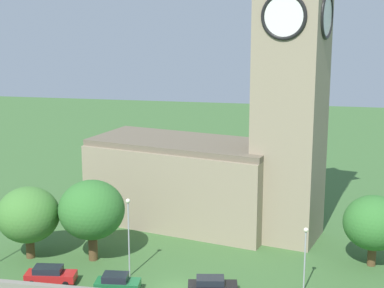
{
  "coord_description": "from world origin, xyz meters",
  "views": [
    {
      "loc": [
        11.81,
        -51.6,
        25.58
      ],
      "look_at": [
        0.11,
        6.93,
        12.38
      ],
      "focal_mm": 57.65,
      "sensor_mm": 36.0,
      "label": 1
    }
  ],
  "objects_px": {
    "car_green": "(117,283)",
    "streetlamp_west_mid": "(129,226)",
    "tree_riverside_east": "(374,223)",
    "car_black": "(212,286)",
    "streetlamp_central": "(305,248)",
    "car_red": "(50,275)",
    "tree_churchyard": "(92,210)",
    "tree_riverside_west": "(28,215)",
    "church": "(227,142)"
  },
  "relations": [
    {
      "from": "streetlamp_west_mid",
      "to": "streetlamp_central",
      "type": "relative_size",
      "value": 1.28
    },
    {
      "from": "car_green",
      "to": "streetlamp_west_mid",
      "type": "xyz_separation_m",
      "value": [
        0.09,
        3.59,
        4.29
      ]
    },
    {
      "from": "streetlamp_central",
      "to": "tree_churchyard",
      "type": "xyz_separation_m",
      "value": [
        -21.6,
        3.01,
        1.22
      ]
    },
    {
      "from": "tree_riverside_east",
      "to": "tree_churchyard",
      "type": "distance_m",
      "value": 28.55
    },
    {
      "from": "church",
      "to": "streetlamp_west_mid",
      "type": "distance_m",
      "value": 17.69
    },
    {
      "from": "car_red",
      "to": "streetlamp_west_mid",
      "type": "height_order",
      "value": "streetlamp_west_mid"
    },
    {
      "from": "tree_riverside_west",
      "to": "tree_churchyard",
      "type": "bearing_deg",
      "value": 6.36
    },
    {
      "from": "tree_riverside_west",
      "to": "tree_churchyard",
      "type": "height_order",
      "value": "tree_churchyard"
    },
    {
      "from": "car_green",
      "to": "streetlamp_west_mid",
      "type": "relative_size",
      "value": 0.54
    },
    {
      "from": "car_black",
      "to": "church",
      "type": "bearing_deg",
      "value": 94.21
    },
    {
      "from": "car_black",
      "to": "streetlamp_central",
      "type": "bearing_deg",
      "value": 16.18
    },
    {
      "from": "streetlamp_central",
      "to": "tree_riverside_west",
      "type": "xyz_separation_m",
      "value": [
        -28.25,
        2.27,
        0.5
      ]
    },
    {
      "from": "car_red",
      "to": "car_black",
      "type": "bearing_deg",
      "value": 2.53
    },
    {
      "from": "tree_churchyard",
      "to": "church",
      "type": "bearing_deg",
      "value": 45.0
    },
    {
      "from": "car_red",
      "to": "tree_riverside_west",
      "type": "relative_size",
      "value": 0.65
    },
    {
      "from": "streetlamp_central",
      "to": "car_green",
      "type": "bearing_deg",
      "value": -167.6
    },
    {
      "from": "church",
      "to": "tree_churchyard",
      "type": "height_order",
      "value": "church"
    },
    {
      "from": "streetlamp_west_mid",
      "to": "streetlamp_central",
      "type": "xyz_separation_m",
      "value": [
        16.73,
        0.11,
        -0.99
      ]
    },
    {
      "from": "car_black",
      "to": "streetlamp_central",
      "type": "height_order",
      "value": "streetlamp_central"
    },
    {
      "from": "streetlamp_west_mid",
      "to": "tree_riverside_east",
      "type": "height_order",
      "value": "streetlamp_west_mid"
    },
    {
      "from": "car_red",
      "to": "streetlamp_west_mid",
      "type": "bearing_deg",
      "value": 23.05
    },
    {
      "from": "streetlamp_central",
      "to": "tree_riverside_east",
      "type": "distance_m",
      "value": 9.78
    },
    {
      "from": "tree_churchyard",
      "to": "car_red",
      "type": "bearing_deg",
      "value": -108.77
    },
    {
      "from": "tree_riverside_east",
      "to": "car_red",
      "type": "bearing_deg",
      "value": -161.3
    },
    {
      "from": "tree_riverside_east",
      "to": "tree_churchyard",
      "type": "height_order",
      "value": "tree_churchyard"
    },
    {
      "from": "car_red",
      "to": "tree_riverside_west",
      "type": "bearing_deg",
      "value": 130.69
    },
    {
      "from": "streetlamp_central",
      "to": "car_black",
      "type": "bearing_deg",
      "value": -163.82
    },
    {
      "from": "car_green",
      "to": "tree_riverside_west",
      "type": "bearing_deg",
      "value": 152.45
    },
    {
      "from": "car_black",
      "to": "tree_churchyard",
      "type": "bearing_deg",
      "value": 158.09
    },
    {
      "from": "car_green",
      "to": "car_red",
      "type": "bearing_deg",
      "value": 174.7
    },
    {
      "from": "tree_riverside_east",
      "to": "tree_riverside_west",
      "type": "relative_size",
      "value": 0.96
    },
    {
      "from": "streetlamp_west_mid",
      "to": "tree_riverside_west",
      "type": "relative_size",
      "value": 1.04
    },
    {
      "from": "tree_riverside_east",
      "to": "tree_churchyard",
      "type": "relative_size",
      "value": 0.86
    },
    {
      "from": "car_black",
      "to": "tree_churchyard",
      "type": "distance_m",
      "value": 15.16
    },
    {
      "from": "streetlamp_west_mid",
      "to": "tree_churchyard",
      "type": "relative_size",
      "value": 0.93
    },
    {
      "from": "car_black",
      "to": "streetlamp_west_mid",
      "type": "xyz_separation_m",
      "value": [
        -8.53,
        2.27,
        4.35
      ]
    },
    {
      "from": "car_red",
      "to": "tree_riverside_east",
      "type": "xyz_separation_m",
      "value": [
        30.29,
        10.25,
        3.7
      ]
    },
    {
      "from": "church",
      "to": "tree_riverside_east",
      "type": "xyz_separation_m",
      "value": [
        16.11,
        -7.94,
        -5.97
      ]
    },
    {
      "from": "church",
      "to": "tree_riverside_west",
      "type": "distance_m",
      "value": 23.48
    },
    {
      "from": "streetlamp_central",
      "to": "church",
      "type": "bearing_deg",
      "value": 122.09
    },
    {
      "from": "car_black",
      "to": "streetlamp_central",
      "type": "relative_size",
      "value": 0.77
    },
    {
      "from": "car_red",
      "to": "streetlamp_west_mid",
      "type": "relative_size",
      "value": 0.63
    },
    {
      "from": "streetlamp_central",
      "to": "tree_riverside_east",
      "type": "height_order",
      "value": "tree_riverside_east"
    },
    {
      "from": "streetlamp_west_mid",
      "to": "streetlamp_central",
      "type": "bearing_deg",
      "value": 0.37
    },
    {
      "from": "car_red",
      "to": "car_green",
      "type": "relative_size",
      "value": 1.17
    },
    {
      "from": "car_red",
      "to": "car_black",
      "type": "height_order",
      "value": "car_red"
    },
    {
      "from": "streetlamp_west_mid",
      "to": "tree_riverside_east",
      "type": "relative_size",
      "value": 1.08
    },
    {
      "from": "church",
      "to": "car_green",
      "type": "relative_size",
      "value": 8.29
    },
    {
      "from": "church",
      "to": "car_red",
      "type": "height_order",
      "value": "church"
    },
    {
      "from": "tree_riverside_east",
      "to": "tree_riverside_west",
      "type": "bearing_deg",
      "value": -171.97
    }
  ]
}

